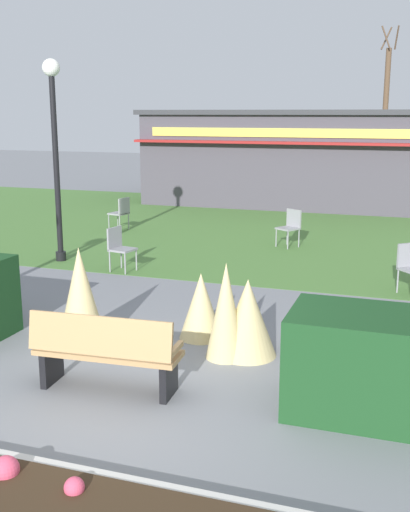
# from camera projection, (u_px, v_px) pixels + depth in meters

# --- Properties ---
(ground_plane) EXTENTS (80.00, 80.00, 0.00)m
(ground_plane) POSITION_uv_depth(u_px,v_px,m) (131.00, 392.00, 7.20)
(ground_plane) COLOR slate
(lawn_patch) EXTENTS (36.00, 12.00, 0.01)m
(lawn_patch) POSITION_uv_depth(u_px,v_px,m) (301.00, 230.00, 17.15)
(lawn_patch) COLOR #4C7A38
(lawn_patch) RESTS_ON ground_plane
(park_bench) EXTENTS (1.73, 0.63, 0.95)m
(park_bench) POSITION_uv_depth(u_px,v_px,m) (106.00, 352.00, 7.11)
(park_bench) COLOR tan
(park_bench) RESTS_ON ground_plane
(hedge_right) EXTENTS (1.85, 1.10, 1.10)m
(hedge_right) POSITION_uv_depth(u_px,v_px,m) (377.00, 365.00, 6.57)
(hedge_right) COLOR #19421E
(hedge_right) RESTS_ON ground_plane
(ornamental_grass_behind_left) EXTENTS (0.67, 0.67, 1.37)m
(ornamental_grass_behind_left) POSITION_uv_depth(u_px,v_px,m) (80.00, 296.00, 8.58)
(ornamental_grass_behind_left) COLOR #D1BC7F
(ornamental_grass_behind_left) RESTS_ON ground_plane
(ornamental_grass_behind_right) EXTENTS (0.78, 0.78, 1.04)m
(ornamental_grass_behind_right) POSITION_uv_depth(u_px,v_px,m) (248.00, 317.00, 8.20)
(ornamental_grass_behind_right) COLOR #D1BC7F
(ornamental_grass_behind_right) RESTS_ON ground_plane
(ornamental_grass_behind_center) EXTENTS (0.62, 0.62, 0.95)m
(ornamental_grass_behind_center) POSITION_uv_depth(u_px,v_px,m) (201.00, 306.00, 8.84)
(ornamental_grass_behind_center) COLOR #D1BC7F
(ornamental_grass_behind_center) RESTS_ON ground_plane
(ornamental_grass_behind_far) EXTENTS (0.52, 0.52, 1.28)m
(ornamental_grass_behind_far) POSITION_uv_depth(u_px,v_px,m) (226.00, 311.00, 8.09)
(ornamental_grass_behind_far) COLOR #D1BC7F
(ornamental_grass_behind_far) RESTS_ON ground_plane
(lamppost_mid) EXTENTS (0.36, 0.36, 4.21)m
(lamppost_mid) POSITION_uv_depth(u_px,v_px,m) (55.00, 137.00, 13.02)
(lamppost_mid) COLOR black
(lamppost_mid) RESTS_ON ground_plane
(trash_bin) EXTENTS (0.52, 0.52, 0.91)m
(trash_bin) POSITION_uv_depth(u_px,v_px,m) (407.00, 354.00, 7.13)
(trash_bin) COLOR #2D4233
(trash_bin) RESTS_ON ground_plane
(food_kiosk) EXTENTS (10.19, 5.10, 3.23)m
(food_kiosk) POSITION_uv_depth(u_px,v_px,m) (295.00, 157.00, 22.11)
(food_kiosk) COLOR #47424C
(food_kiosk) RESTS_ON ground_plane
(cafe_chair_west) EXTENTS (0.61, 0.61, 0.89)m
(cafe_chair_west) POSITION_uv_depth(u_px,v_px,m) (291.00, 225.00, 14.91)
(cafe_chair_west) COLOR gray
(cafe_chair_west) RESTS_ON ground_plane
(cafe_chair_east) EXTENTS (0.53, 0.53, 0.89)m
(cafe_chair_east) POSITION_uv_depth(u_px,v_px,m) (121.00, 211.00, 17.03)
(cafe_chair_east) COLOR gray
(cafe_chair_east) RESTS_ON ground_plane
(cafe_chair_center) EXTENTS (0.51, 0.51, 0.89)m
(cafe_chair_center) POSITION_uv_depth(u_px,v_px,m) (119.00, 245.00, 12.61)
(cafe_chair_center) COLOR gray
(cafe_chair_center) RESTS_ON ground_plane
(parked_car_west_slot) EXTENTS (4.33, 2.31, 1.20)m
(parked_car_west_slot) POSITION_uv_depth(u_px,v_px,m) (288.00, 167.00, 29.60)
(parked_car_west_slot) COLOR silver
(parked_car_west_slot) RESTS_ON ground_plane
(tree_right_bg) EXTENTS (0.91, 0.96, 7.39)m
(tree_right_bg) POSITION_uv_depth(u_px,v_px,m) (385.00, 109.00, 32.35)
(tree_right_bg) COLOR brown
(tree_right_bg) RESTS_ON ground_plane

